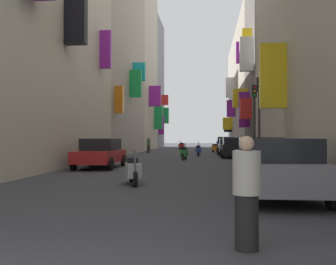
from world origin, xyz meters
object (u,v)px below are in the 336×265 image
Objects in this scene: scooter_black at (228,147)px; scooter_red at (181,146)px; parked_car_blue at (223,142)px; traffic_light_far_corner at (254,110)px; scooter_blue at (198,150)px; pedestrian_near_left at (247,193)px; pedestrian_crossing at (149,145)px; parked_car_black at (234,147)px; parked_car_silver at (229,146)px; traffic_light_near_corner at (259,106)px; scooter_green at (184,153)px; parked_car_grey at (279,168)px; scooter_orange at (215,148)px; parked_car_red at (100,153)px; parked_car_white at (260,156)px; scooter_silver at (133,170)px.

scooter_black is 0.94× the size of scooter_red.
traffic_light_far_corner reaches higher than parked_car_blue.
scooter_blue is 26.94m from pedestrian_near_left.
traffic_light_far_corner is (0.69, -31.54, 2.33)m from parked_car_blue.
pedestrian_crossing is 33.19m from pedestrian_near_left.
parked_car_silver is at bearing 91.03° from parked_car_black.
traffic_light_near_corner is (0.65, -34.06, 2.37)m from parked_car_blue.
parked_car_silver is at bearing -90.69° from parked_car_blue.
parked_car_grey is at bearing -78.85° from scooter_green.
scooter_black is at bearing 67.03° from scooter_orange.
pedestrian_crossing is 18.60m from traffic_light_near_corner.
parked_car_blue is 45.75m from parked_car_grey.
parked_car_red is at bearing -94.16° from scooter_red.
parked_car_black is 2.52× the size of scooter_black.
parked_car_silver is at bearing -20.31° from pedestrian_crossing.
pedestrian_crossing is (-7.74, 22.08, -0.02)m from parked_car_white.
parked_car_blue reaches higher than parked_car_black.
parked_car_blue is at bearing 89.66° from parked_car_black.
parked_car_blue is 29.12m from scooter_green.
pedestrian_near_left is 0.33× the size of traffic_light_near_corner.
traffic_light_far_corner reaches higher than parked_car_red.
parked_car_white is at bearing 81.78° from pedestrian_near_left.
scooter_silver is at bearing -88.71° from scooter_red.
parked_car_black is at bearing -74.23° from scooter_red.
parked_car_black is (7.24, 10.77, 0.03)m from parked_car_red.
parked_car_blue reaches higher than scooter_blue.
scooter_blue is at bearing 96.34° from parked_car_grey.
scooter_orange is 0.95× the size of scooter_green.
scooter_silver is at bearing 112.11° from pedestrian_near_left.
scooter_silver is (-3.13, -26.51, 0.00)m from scooter_orange.
scooter_red is (-5.34, 5.83, 0.00)m from scooter_black.
parked_car_blue is at bearing 66.22° from pedestrian_crossing.
parked_car_white is at bearing -80.29° from scooter_blue.
parked_car_blue is 34.15m from traffic_light_near_corner.
pedestrian_near_left is (6.22, -32.60, -0.01)m from pedestrian_crossing.
scooter_silver is at bearing 146.92° from parked_car_grey.
scooter_orange is at bearing 105.99° from parked_car_silver.
scooter_silver and scooter_blue have the same top height.
parked_car_grey reaches higher than parked_car_silver.
parked_car_blue is 0.98× the size of parked_car_black.
scooter_orange is 9.96m from scooter_red.
parked_car_grey is at bearing -75.20° from pedestrian_crossing.
traffic_light_far_corner is at bearing 30.84° from parked_car_red.
parked_car_blue is 20.44m from parked_car_silver.
scooter_orange is 15.37m from traffic_light_far_corner.
scooter_red is at bearing -125.55° from parked_car_blue.
parked_car_silver is 2.22× the size of scooter_green.
parked_car_red reaches higher than scooter_red.
scooter_blue is (-2.69, 2.25, -0.33)m from parked_car_black.
scooter_green is at bearing -137.08° from parked_car_black.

